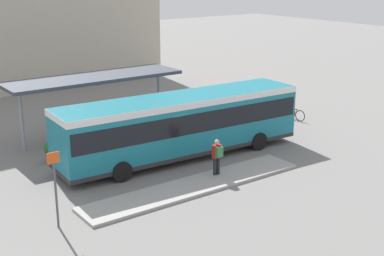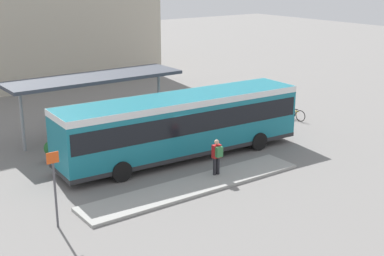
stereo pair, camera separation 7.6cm
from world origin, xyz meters
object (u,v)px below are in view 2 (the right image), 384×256
(potted_planter_near_shelter, at_px, (52,152))
(potted_planter_far_side, at_px, (145,131))
(bicycle_red, at_px, (263,105))
(bicycle_blue, at_px, (272,108))
(platform_sign, at_px, (55,186))
(city_bus, at_px, (182,122))
(bicycle_yellow, at_px, (294,114))
(bicycle_orange, at_px, (286,110))
(pedestrian_waiting, at_px, (217,155))

(potted_planter_near_shelter, xyz_separation_m, potted_planter_far_side, (5.11, 0.09, 0.07))
(bicycle_red, relative_size, potted_planter_near_shelter, 1.65)
(bicycle_blue, distance_m, platform_sign, 18.09)
(potted_planter_far_side, bearing_deg, potted_planter_near_shelter, -179.01)
(bicycle_red, bearing_deg, potted_planter_near_shelter, 98.64)
(city_bus, xyz_separation_m, bicycle_blue, (9.09, 3.18, -1.40))
(bicycle_yellow, distance_m, bicycle_blue, 1.74)
(bicycle_yellow, height_order, potted_planter_far_side, potted_planter_far_side)
(bicycle_yellow, distance_m, bicycle_red, 2.61)
(city_bus, height_order, bicycle_orange, city_bus)
(bicycle_blue, bearing_deg, bicycle_orange, 15.26)
(pedestrian_waiting, distance_m, potted_planter_near_shelter, 7.86)
(potted_planter_far_side, relative_size, platform_sign, 0.43)
(potted_planter_far_side, distance_m, platform_sign, 9.83)
(pedestrian_waiting, bearing_deg, platform_sign, 97.24)
(potted_planter_far_side, height_order, platform_sign, platform_sign)
(bicycle_red, xyz_separation_m, platform_sign, (-16.81, -7.46, 1.17))
(city_bus, height_order, bicycle_blue, city_bus)
(bicycle_red, bearing_deg, platform_sign, 117.95)
(bicycle_blue, bearing_deg, potted_planter_near_shelter, -96.57)
(bicycle_red, bearing_deg, bicycle_orange, -163.88)
(bicycle_orange, bearing_deg, city_bus, -71.60)
(potted_planter_far_side, bearing_deg, bicycle_red, 6.61)
(bicycle_blue, distance_m, potted_planter_far_side, 9.39)
(bicycle_blue, bearing_deg, platform_sign, -76.35)
(city_bus, relative_size, potted_planter_far_side, 10.28)
(bicycle_yellow, height_order, potted_planter_near_shelter, potted_planter_near_shelter)
(platform_sign, bearing_deg, bicycle_yellow, 15.99)
(pedestrian_waiting, xyz_separation_m, bicycle_red, (9.35, 7.10, -0.65))
(pedestrian_waiting, distance_m, bicycle_orange, 11.13)
(city_bus, bearing_deg, bicycle_yellow, 11.78)
(bicycle_blue, xyz_separation_m, potted_planter_near_shelter, (-14.49, -0.30, 0.19))
(bicycle_yellow, bearing_deg, pedestrian_waiting, 107.91)
(bicycle_orange, distance_m, potted_planter_far_side, 9.78)
(city_bus, bearing_deg, bicycle_orange, 16.61)
(pedestrian_waiting, relative_size, platform_sign, 0.57)
(potted_planter_near_shelter, bearing_deg, city_bus, -28.07)
(bicycle_orange, height_order, bicycle_red, bicycle_red)
(bicycle_blue, bearing_deg, bicycle_yellow, -3.67)
(city_bus, distance_m, pedestrian_waiting, 3.15)
(pedestrian_waiting, bearing_deg, potted_planter_near_shelter, 45.35)
(bicycle_yellow, distance_m, potted_planter_near_shelter, 14.69)
(pedestrian_waiting, relative_size, bicycle_yellow, 0.99)
(pedestrian_waiting, bearing_deg, potted_planter_far_side, 4.72)
(bicycle_orange, relative_size, potted_planter_far_side, 1.36)
(pedestrian_waiting, relative_size, bicycle_red, 0.90)
(city_bus, relative_size, bicycle_yellow, 7.68)
(pedestrian_waiting, xyz_separation_m, potted_planter_near_shelter, (-5.13, 5.93, -0.47))
(bicycle_orange, xyz_separation_m, bicycle_red, (-0.37, 1.74, 0.03))
(bicycle_orange, bearing_deg, bicycle_yellow, -11.11)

